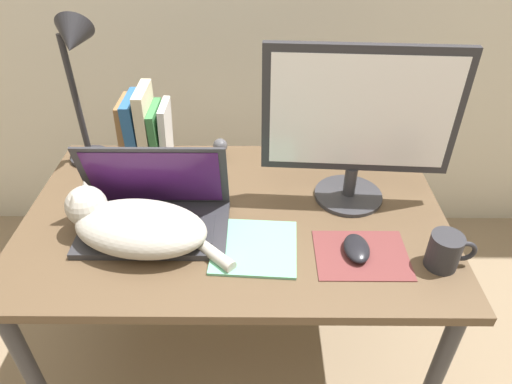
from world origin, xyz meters
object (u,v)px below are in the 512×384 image
at_px(external_monitor, 359,122).
at_px(mug, 445,251).
at_px(notepad, 254,247).
at_px(computer_mouse, 357,248).
at_px(laptop, 154,213).
at_px(desk_lamp, 76,67).
at_px(book_row, 144,130).
at_px(cat, 133,225).
at_px(webcam, 220,146).

xyz_separation_m(external_monitor, mug, (0.19, -0.28, -0.20)).
relative_size(notepad, mug, 1.91).
bearing_deg(computer_mouse, laptop, 168.77).
bearing_deg(desk_lamp, book_row, 9.80).
bearing_deg(laptop, cat, -119.90).
distance_m(computer_mouse, webcam, 0.60).
xyz_separation_m(cat, webcam, (0.19, 0.42, -0.01)).
xyz_separation_m(laptop, desk_lamp, (-0.25, 0.32, 0.29)).
bearing_deg(cat, desk_lamp, 118.59).
bearing_deg(mug, desk_lamp, 154.89).
xyz_separation_m(laptop, webcam, (0.16, 0.35, 0.00)).
distance_m(cat, book_row, 0.42).
bearing_deg(cat, mug, -5.69).
bearing_deg(book_row, computer_mouse, -35.98).
xyz_separation_m(laptop, computer_mouse, (0.54, -0.11, -0.03)).
xyz_separation_m(external_monitor, desk_lamp, (-0.81, 0.18, 0.08)).
height_order(cat, computer_mouse, cat).
relative_size(cat, webcam, 6.19).
relative_size(laptop, external_monitor, 0.76).
bearing_deg(mug, external_monitor, 123.86).
xyz_separation_m(external_monitor, book_row, (-0.64, 0.21, -0.14)).
height_order(desk_lamp, webcam, desk_lamp).
xyz_separation_m(notepad, mug, (0.47, -0.06, 0.04)).
height_order(desk_lamp, mug, desk_lamp).
bearing_deg(book_row, desk_lamp, -170.20).
distance_m(notepad, webcam, 0.46).
relative_size(cat, external_monitor, 0.87).
height_order(external_monitor, notepad, external_monitor).
bearing_deg(book_row, cat, -83.30).
bearing_deg(book_row, webcam, 1.06).
bearing_deg(laptop, computer_mouse, -11.23).
relative_size(notepad, webcam, 3.14).
xyz_separation_m(computer_mouse, desk_lamp, (-0.79, 0.43, 0.31)).
relative_size(computer_mouse, desk_lamp, 0.22).
bearing_deg(webcam, mug, -40.29).
xyz_separation_m(desk_lamp, webcam, (0.41, 0.03, -0.29)).
distance_m(cat, external_monitor, 0.66).
relative_size(laptop, desk_lamp, 0.82).
height_order(laptop, webcam, laptop).
relative_size(computer_mouse, mug, 0.88).
height_order(laptop, computer_mouse, laptop).
relative_size(computer_mouse, book_row, 0.42).
distance_m(external_monitor, computer_mouse, 0.34).
relative_size(book_row, notepad, 1.10).
bearing_deg(computer_mouse, webcam, 129.76).
xyz_separation_m(book_row, desk_lamp, (-0.16, -0.03, 0.22)).
bearing_deg(cat, webcam, 65.16).
bearing_deg(webcam, laptop, -113.79).
distance_m(external_monitor, mug, 0.40).
distance_m(book_row, desk_lamp, 0.28).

